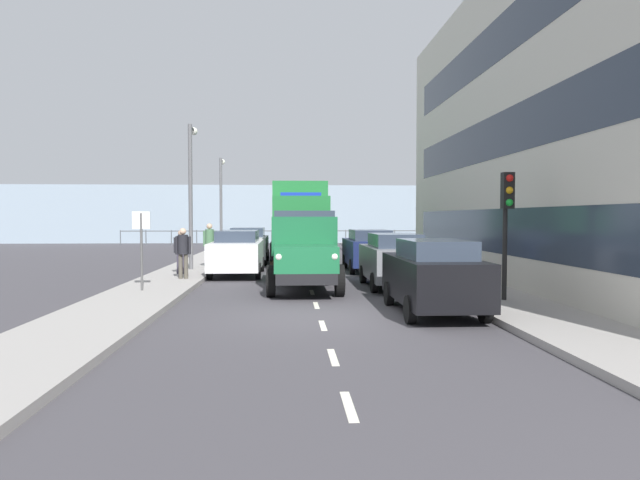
# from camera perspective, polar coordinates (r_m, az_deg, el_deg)

# --- Properties ---
(ground_plane) EXTENTS (80.00, 80.00, 0.00)m
(ground_plane) POSITION_cam_1_polar(r_m,az_deg,el_deg) (24.33, -1.56, -2.97)
(ground_plane) COLOR #423F44
(sidewalk_left) EXTENTS (2.28, 44.62, 0.15)m
(sidewalk_left) POSITION_cam_1_polar(r_m,az_deg,el_deg) (24.92, 9.40, -2.70)
(sidewalk_left) COLOR #9E9993
(sidewalk_left) RESTS_ON ground_plane
(sidewalk_right) EXTENTS (2.28, 44.62, 0.15)m
(sidewalk_right) POSITION_cam_1_polar(r_m,az_deg,el_deg) (24.64, -12.65, -2.78)
(sidewalk_right) COLOR #9E9993
(sidewalk_right) RESTS_ON ground_plane
(road_centreline_markings) EXTENTS (0.12, 40.67, 0.01)m
(road_centreline_markings) POSITION_cam_1_polar(r_m,az_deg,el_deg) (23.55, -1.50, -3.13)
(road_centreline_markings) COLOR silver
(road_centreline_markings) RESTS_ON ground_plane
(building_terrace) EXTENTS (8.61, 22.06, 10.34)m
(building_terrace) POSITION_cam_1_polar(r_m,az_deg,el_deg) (21.13, 28.24, 10.00)
(building_terrace) COLOR beige
(building_terrace) RESTS_ON ground_plane
(sea_horizon) EXTENTS (80.00, 0.80, 5.00)m
(sea_horizon) POSITION_cam_1_polar(r_m,az_deg,el_deg) (49.53, -2.44, 2.62)
(sea_horizon) COLOR #8C9EAD
(sea_horizon) RESTS_ON ground_plane
(seawall_railing) EXTENTS (28.08, 0.08, 1.20)m
(seawall_railing) POSITION_cam_1_polar(r_m,az_deg,el_deg) (45.95, -2.37, 0.66)
(seawall_railing) COLOR #4C5156
(seawall_railing) RESTS_ON ground_plane
(truck_vintage_green) EXTENTS (2.17, 5.64, 2.43)m
(truck_vintage_green) POSITION_cam_1_polar(r_m,az_deg,el_deg) (17.25, -1.61, -1.21)
(truck_vintage_green) COLOR black
(truck_vintage_green) RESTS_ON ground_plane
(lorry_cargo_green) EXTENTS (2.58, 8.20, 3.87)m
(lorry_cargo_green) POSITION_cam_1_polar(r_m,az_deg,el_deg) (27.42, -2.07, 1.97)
(lorry_cargo_green) COLOR #1E7033
(lorry_cargo_green) RESTS_ON ground_plane
(car_black_kerbside_near) EXTENTS (1.78, 4.05, 1.72)m
(car_black_kerbside_near) POSITION_cam_1_polar(r_m,az_deg,el_deg) (13.44, 11.28, -3.48)
(car_black_kerbside_near) COLOR black
(car_black_kerbside_near) RESTS_ON ground_plane
(car_grey_kerbside_1) EXTENTS (1.80, 4.02, 1.72)m
(car_grey_kerbside_1) POSITION_cam_1_polar(r_m,az_deg,el_deg) (18.20, 7.41, -1.94)
(car_grey_kerbside_1) COLOR slate
(car_grey_kerbside_1) RESTS_ON ground_plane
(car_navy_kerbside_2) EXTENTS (1.91, 4.33, 1.72)m
(car_navy_kerbside_2) POSITION_cam_1_polar(r_m,az_deg,el_deg) (23.57, 4.95, -0.96)
(car_navy_kerbside_2) COLOR navy
(car_navy_kerbside_2) RESTS_ON ground_plane
(car_white_oppositeside_0) EXTENTS (1.91, 4.69, 1.72)m
(car_white_oppositeside_0) POSITION_cam_1_polar(r_m,az_deg,el_deg) (22.07, -8.28, -1.19)
(car_white_oppositeside_0) COLOR white
(car_white_oppositeside_0) RESTS_ON ground_plane
(car_silver_oppositeside_1) EXTENTS (1.96, 4.03, 1.72)m
(car_silver_oppositeside_1) POSITION_cam_1_polar(r_m,az_deg,el_deg) (27.76, -7.25, -0.48)
(car_silver_oppositeside_1) COLOR #B7BABF
(car_silver_oppositeside_1) RESTS_ON ground_plane
(pedestrian_strolling) EXTENTS (0.53, 0.34, 1.72)m
(pedestrian_strolling) POSITION_cam_1_polar(r_m,az_deg,el_deg) (19.77, -13.57, -0.87)
(pedestrian_strolling) COLOR #4C473D
(pedestrian_strolling) RESTS_ON sidewalk_right
(pedestrian_in_dark_coat) EXTENTS (0.53, 0.34, 1.61)m
(pedestrian_in_dark_coat) POSITION_cam_1_polar(r_m,az_deg,el_deg) (21.53, -13.77, -0.81)
(pedestrian_in_dark_coat) COLOR #383342
(pedestrian_in_dark_coat) RESTS_ON sidewalk_right
(pedestrian_near_railing) EXTENTS (0.53, 0.34, 1.83)m
(pedestrian_near_railing) POSITION_cam_1_polar(r_m,az_deg,el_deg) (24.07, -11.02, -0.13)
(pedestrian_near_railing) COLOR #4C473D
(pedestrian_near_railing) RESTS_ON sidewalk_right
(traffic_light_near) EXTENTS (0.28, 0.41, 3.20)m
(traffic_light_near) POSITION_cam_1_polar(r_m,az_deg,el_deg) (14.93, 18.23, 3.09)
(traffic_light_near) COLOR black
(traffic_light_near) RESTS_ON sidewalk_left
(lamp_post_promenade) EXTENTS (0.32, 1.14, 5.79)m
(lamp_post_promenade) POSITION_cam_1_polar(r_m,az_deg,el_deg) (23.47, -12.80, 5.69)
(lamp_post_promenade) COLOR #59595B
(lamp_post_promenade) RESTS_ON sidewalk_right
(lamp_post_far) EXTENTS (0.32, 1.14, 5.56)m
(lamp_post_far) POSITION_cam_1_polar(r_m,az_deg,el_deg) (34.07, -9.87, 4.44)
(lamp_post_far) COLOR #59595B
(lamp_post_far) RESTS_ON sidewalk_right
(street_sign) EXTENTS (0.50, 0.07, 2.25)m
(street_sign) POSITION_cam_1_polar(r_m,az_deg,el_deg) (16.91, -17.48, 0.32)
(street_sign) COLOR #4C4C4C
(street_sign) RESTS_ON sidewalk_right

